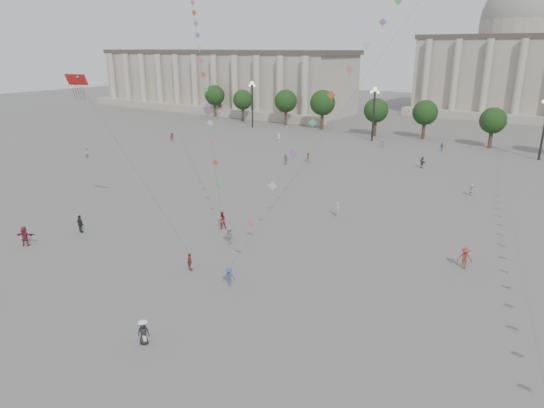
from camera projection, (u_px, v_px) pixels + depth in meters
The scene contains 26 objects.
ground at pixel (169, 313), 34.59m from camera, with size 360.00×360.00×0.00m, color #5A5754.
hall_west at pixel (220, 80), 145.98m from camera, with size 84.00×26.22×17.20m.
hall_central at pixel (516, 62), 131.26m from camera, with size 48.30×34.30×35.50m.
tree_row at pixel (462, 115), 93.94m from camera, with size 137.12×5.12×8.00m.
lamp_post_far_west at pixel (252, 96), 111.40m from camera, with size 2.00×0.90×10.65m.
lamp_post_mid_west at pixel (374, 104), 95.18m from camera, with size 2.00×0.90×10.65m.
person_crowd_0 at pixel (442, 147), 87.85m from camera, with size 0.89×0.37×1.52m, color #38587E.
person_crowd_1 at pixel (87, 152), 82.54m from camera, with size 0.90×0.70×1.85m, color #B7B7B2.
person_crowd_2 at pixel (172, 137), 96.75m from camera, with size 1.16×0.67×1.79m, color maroon.
person_crowd_4 at pixel (383, 143), 90.93m from camera, with size 1.50×0.48×1.62m, color silver.
person_crowd_6 at pixel (229, 235), 46.32m from camera, with size 1.19×0.69×1.85m, color slate.
person_crowd_7 at pixel (472, 190), 61.57m from camera, with size 1.41×0.45×1.52m, color silver.
person_crowd_8 at pixel (465, 258), 41.21m from camera, with size 1.24×0.72×1.93m, color brown.
person_crowd_10 at pixel (279, 137), 96.16m from camera, with size 0.67×0.44×1.84m, color white.
person_crowd_12 at pixel (422, 162), 75.65m from camera, with size 1.67×0.53×1.80m, color #58585C.
person_crowd_13 at pixel (338, 209), 53.90m from camera, with size 0.62×0.40×1.69m, color #B6B7B3.
person_crowd_16 at pixel (286, 159), 77.92m from camera, with size 0.99×0.41×1.69m, color slate.
person_crowd_17 at pixel (308, 157), 79.66m from camera, with size 1.01×0.58×1.56m, color brown.
tourist_0 at pixel (190, 262), 40.95m from camera, with size 0.92×0.38×1.56m, color maroon.
tourist_2 at pixel (25, 236), 46.00m from camera, with size 1.79×0.57×1.93m, color maroon.
tourist_4 at pixel (80, 224), 49.28m from camera, with size 1.09×0.46×1.87m, color black.
kite_flyer_0 at pixel (222, 220), 50.41m from camera, with size 0.90×0.70×1.84m, color maroon.
kite_flyer_1 at pixel (229, 277), 38.36m from camera, with size 0.97×0.56×1.50m, color #38497E.
hat_person at pixel (143, 332), 30.73m from camera, with size 0.93×0.86×1.69m.
dragon_kite at pixel (79, 89), 45.70m from camera, with size 8.56×1.23×20.14m.
kite_train_west at pixel (195, 23), 66.39m from camera, with size 33.14×30.01×58.03m.
Camera 1 is at (23.38, -20.89, 18.11)m, focal length 32.00 mm.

